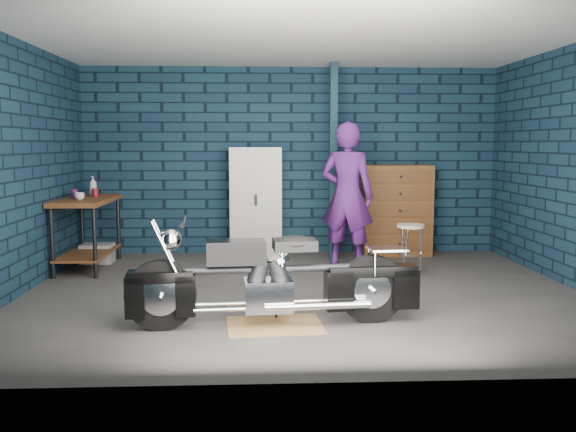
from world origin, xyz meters
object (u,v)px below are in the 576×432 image
at_px(person, 347,196).
at_px(workbench, 88,233).
at_px(locker, 256,202).
at_px(tool_chest, 396,210).
at_px(shop_stool, 410,249).
at_px(storage_bin, 97,253).
at_px(motorcycle, 275,272).

bearing_deg(person, workbench, 21.91).
xyz_separation_m(locker, tool_chest, (2.02, 0.00, -0.13)).
relative_size(person, locker, 1.21).
height_order(tool_chest, shop_stool, tool_chest).
xyz_separation_m(storage_bin, tool_chest, (4.16, 0.44, 0.52)).
bearing_deg(storage_bin, person, -7.90).
distance_m(workbench, motorcycle, 3.52).
bearing_deg(workbench, motorcycle, -48.38).
distance_m(storage_bin, locker, 2.28).
height_order(storage_bin, shop_stool, shop_stool).
bearing_deg(motorcycle, locker, 88.43).
distance_m(workbench, tool_chest, 4.26).
relative_size(storage_bin, shop_stool, 0.67).
xyz_separation_m(person, storage_bin, (-3.32, 0.46, -0.81)).
bearing_deg(locker, person, -37.40).
xyz_separation_m(motorcycle, locker, (-0.18, 3.41, 0.29)).
bearing_deg(motorcycle, person, 63.76).
bearing_deg(shop_stool, motorcycle, -129.65).
bearing_deg(motorcycle, tool_chest, 57.12).
xyz_separation_m(motorcycle, tool_chest, (1.84, 3.41, 0.17)).
distance_m(motorcycle, locker, 3.43).
bearing_deg(storage_bin, tool_chest, 6.04).
relative_size(storage_bin, tool_chest, 0.32).
height_order(workbench, locker, locker).
xyz_separation_m(motorcycle, shop_stool, (1.72, 2.08, -0.17)).
height_order(storage_bin, locker, locker).
bearing_deg(storage_bin, motorcycle, -52.05).
bearing_deg(storage_bin, locker, 11.62).
xyz_separation_m(workbench, person, (3.34, -0.12, 0.48)).
xyz_separation_m(motorcycle, storage_bin, (-2.32, 2.97, -0.35)).
bearing_deg(person, locker, -13.44).
distance_m(workbench, storage_bin, 0.47).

